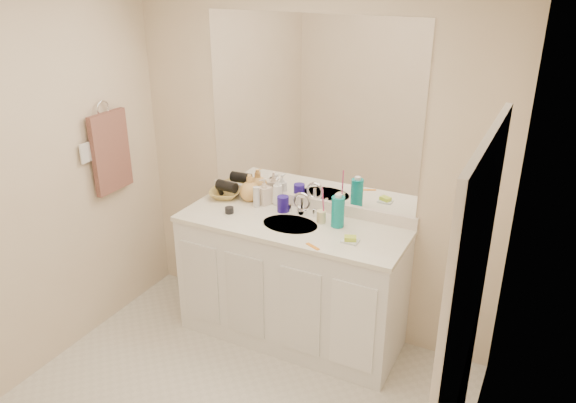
{
  "coord_description": "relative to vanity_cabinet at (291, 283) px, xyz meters",
  "views": [
    {
      "loc": [
        1.47,
        -1.92,
        2.45
      ],
      "look_at": [
        0.0,
        0.97,
        1.05
      ],
      "focal_mm": 35.0,
      "sensor_mm": 36.0,
      "label": 1
    }
  ],
  "objects": [
    {
      "name": "wall_back",
      "position": [
        0.0,
        0.28,
        0.77
      ],
      "size": [
        2.6,
        0.02,
        2.4
      ],
      "primitive_type": "cube",
      "color": "beige",
      "rests_on": "floor"
    },
    {
      "name": "wall_left",
      "position": [
        -1.3,
        -1.02,
        0.77
      ],
      "size": [
        0.02,
        2.6,
        2.4
      ],
      "primitive_type": "cube",
      "color": "beige",
      "rests_on": "floor"
    },
    {
      "name": "wall_right",
      "position": [
        1.3,
        -1.02,
        0.77
      ],
      "size": [
        0.02,
        2.6,
        2.4
      ],
      "primitive_type": "cube",
      "color": "beige",
      "rests_on": "floor"
    },
    {
      "name": "vanity_cabinet",
      "position": [
        0.0,
        0.0,
        0.0
      ],
      "size": [
        1.5,
        0.55,
        0.85
      ],
      "primitive_type": "cube",
      "color": "white",
      "rests_on": "floor"
    },
    {
      "name": "countertop",
      "position": [
        0.0,
        0.0,
        0.44
      ],
      "size": [
        1.52,
        0.57,
        0.03
      ],
      "primitive_type": "cube",
      "color": "white",
      "rests_on": "vanity_cabinet"
    },
    {
      "name": "backsplash",
      "position": [
        0.0,
        0.26,
        0.5
      ],
      "size": [
        1.52,
        0.03,
        0.08
      ],
      "primitive_type": "cube",
      "color": "white",
      "rests_on": "countertop"
    },
    {
      "name": "sink_basin",
      "position": [
        0.0,
        -0.02,
        0.44
      ],
      "size": [
        0.37,
        0.37,
        0.02
      ],
      "primitive_type": "cylinder",
      "color": "#BCB5A5",
      "rests_on": "countertop"
    },
    {
      "name": "faucet",
      "position": [
        0.0,
        0.16,
        0.51
      ],
      "size": [
        0.02,
        0.02,
        0.11
      ],
      "primitive_type": "cylinder",
      "color": "silver",
      "rests_on": "countertop"
    },
    {
      "name": "mirror",
      "position": [
        0.0,
        0.27,
        1.14
      ],
      "size": [
        1.48,
        0.01,
        1.2
      ],
      "primitive_type": "cube",
      "color": "white",
      "rests_on": "wall_back"
    },
    {
      "name": "blue_mug",
      "position": [
        -0.13,
        0.14,
        0.51
      ],
      "size": [
        0.08,
        0.08,
        0.11
      ],
      "primitive_type": "cylinder",
      "rotation": [
        0.0,
        0.0,
        -0.04
      ],
      "color": "#24148A",
      "rests_on": "countertop"
    },
    {
      "name": "tan_cup",
      "position": [
        0.17,
        0.09,
        0.5
      ],
      "size": [
        0.08,
        0.08,
        0.08
      ],
      "primitive_type": "cylinder",
      "rotation": [
        0.0,
        0.0,
        -0.4
      ],
      "color": "beige",
      "rests_on": "countertop"
    },
    {
      "name": "toothbrush",
      "position": [
        0.18,
        0.09,
        0.6
      ],
      "size": [
        0.02,
        0.04,
        0.2
      ],
      "primitive_type": "cylinder",
      "rotation": [
        0.14,
        0.0,
        -0.22
      ],
      "color": "#E53C7D",
      "rests_on": "tan_cup"
    },
    {
      "name": "mouthwash_bottle",
      "position": [
        0.28,
        0.09,
        0.56
      ],
      "size": [
        0.09,
        0.09,
        0.2
      ],
      "primitive_type": "cylinder",
      "rotation": [
        0.0,
        0.0,
        -0.02
      ],
      "color": "#0B888A",
      "rests_on": "countertop"
    },
    {
      "name": "soap_dish",
      "position": [
        0.44,
        -0.08,
        0.46
      ],
      "size": [
        0.1,
        0.08,
        0.01
      ],
      "primitive_type": "cube",
      "rotation": [
        0.0,
        0.0,
        -0.02
      ],
      "color": "silver",
      "rests_on": "countertop"
    },
    {
      "name": "green_soap",
      "position": [
        0.44,
        -0.08,
        0.48
      ],
      "size": [
        0.09,
        0.07,
        0.03
      ],
      "primitive_type": "cube",
      "rotation": [
        0.0,
        0.0,
        0.38
      ],
      "color": "#B8D934",
      "rests_on": "soap_dish"
    },
    {
      "name": "orange_comb",
      "position": [
        0.26,
        -0.24,
        0.46
      ],
      "size": [
        0.1,
        0.06,
        0.0
      ],
      "primitive_type": "cube",
      "rotation": [
        0.0,
        0.0,
        -0.43
      ],
      "color": "orange",
      "rests_on": "countertop"
    },
    {
      "name": "dark_jar",
      "position": [
        -0.44,
        -0.05,
        0.48
      ],
      "size": [
        0.08,
        0.08,
        0.04
      ],
      "primitive_type": "cylinder",
      "rotation": [
        0.0,
        0.0,
        0.4
      ],
      "color": "black",
      "rests_on": "countertop"
    },
    {
      "name": "extra_white_bottle",
      "position": [
        -0.33,
        0.12,
        0.53
      ],
      "size": [
        0.05,
        0.05,
        0.15
      ],
      "primitive_type": "cylinder",
      "rotation": [
        0.0,
        0.0,
        -0.18
      ],
      "color": "silver",
      "rests_on": "countertop"
    },
    {
      "name": "soap_bottle_white",
      "position": [
        -0.22,
        0.23,
        0.55
      ],
      "size": [
        0.1,
        0.1,
        0.2
      ],
      "primitive_type": "imported",
      "rotation": [
        0.0,
        0.0,
        0.35
      ],
      "color": "white",
      "rests_on": "countertop"
    },
    {
      "name": "soap_bottle_cream",
      "position": [
        -0.31,
        0.19,
        0.55
      ],
      "size": [
        0.11,
        0.11,
        0.19
      ],
      "primitive_type": "imported",
      "rotation": [
        0.0,
        0.0,
        -0.37
      ],
      "color": "beige",
      "rests_on": "countertop"
    },
    {
      "name": "soap_bottle_yellow",
      "position": [
        -0.43,
        0.21,
        0.55
      ],
      "size": [
        0.18,
        0.18,
        0.19
      ],
      "primitive_type": "imported",
      "rotation": [
        0.0,
        0.0,
        0.26
      ],
      "color": "#E4AB58",
      "rests_on": "countertop"
    },
    {
      "name": "wicker_basket",
      "position": [
        -0.62,
        0.17,
        0.48
      ],
      "size": [
        0.28,
        0.28,
        0.05
      ],
      "primitive_type": "imported",
      "rotation": [
        0.0,
        0.0,
        0.36
      ],
      "color": "tan",
      "rests_on": "countertop"
    },
    {
      "name": "hair_dryer",
      "position": [
        -0.6,
        0.17,
        0.54
      ],
      "size": [
        0.16,
        0.09,
        0.08
      ],
      "primitive_type": "cylinder",
      "rotation": [
        0.0,
        1.57,
        -0.07
      ],
      "color": "black",
      "rests_on": "wicker_basket"
    },
    {
      "name": "towel_ring",
      "position": [
        -1.27,
        -0.25,
        1.12
      ],
      "size": [
        0.01,
        0.11,
        0.11
      ],
      "primitive_type": "torus",
      "rotation": [
        0.0,
        1.57,
        0.0
      ],
      "color": "silver",
      "rests_on": "wall_left"
    },
    {
      "name": "hand_towel",
      "position": [
        -1.25,
        -0.25,
        0.82
      ],
      "size": [
        0.04,
        0.32,
        0.55
      ],
      "primitive_type": "cube",
      "color": "brown",
      "rests_on": "towel_ring"
    },
    {
      "name": "switch_plate",
      "position": [
        -1.27,
        -0.45,
        0.88
      ],
      "size": [
        0.01,
        0.08,
        0.13
      ],
      "primitive_type": "cube",
      "color": "silver",
      "rests_on": "wall_left"
    }
  ]
}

